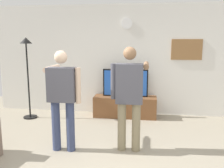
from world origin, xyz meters
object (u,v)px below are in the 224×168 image
object	(u,v)px
framed_picture	(187,50)
wall_clock	(127,23)
television	(125,83)
floor_lamp	(27,61)
person_standing_nearer_couch	(129,93)
tv_stand	(125,107)
person_standing_nearer_lamp	(62,95)

from	to	relation	value
framed_picture	wall_clock	bearing A→B (deg)	-179.80
television	wall_clock	bearing A→B (deg)	90.00
television	framed_picture	world-z (taller)	framed_picture
floor_lamp	person_standing_nearer_couch	size ratio (longest dim) A/B	1.09
tv_stand	framed_picture	world-z (taller)	framed_picture
floor_lamp	person_standing_nearer_lamp	size ratio (longest dim) A/B	1.13
framed_picture	floor_lamp	size ratio (longest dim) A/B	0.38
person_standing_nearer_lamp	person_standing_nearer_couch	distance (m)	1.10
wall_clock	floor_lamp	xyz separation A→B (m)	(-2.25, -0.69, -0.87)
television	person_standing_nearer_couch	distance (m)	1.91
tv_stand	framed_picture	distance (m)	2.00
wall_clock	person_standing_nearer_lamp	bearing A→B (deg)	-110.80
wall_clock	floor_lamp	size ratio (longest dim) A/B	0.14
person_standing_nearer_lamp	person_standing_nearer_couch	bearing A→B (deg)	7.47
tv_stand	person_standing_nearer_couch	distance (m)	2.00
tv_stand	person_standing_nearer_lamp	bearing A→B (deg)	-113.52
tv_stand	framed_picture	xyz separation A→B (m)	(1.43, 0.30, 1.37)
person_standing_nearer_lamp	wall_clock	bearing A→B (deg)	69.20
tv_stand	television	size ratio (longest dim) A/B	1.39
framed_picture	person_standing_nearer_couch	size ratio (longest dim) A/B	0.41
television	floor_lamp	size ratio (longest dim) A/B	0.57
television	wall_clock	distance (m)	1.43
person_standing_nearer_lamp	person_standing_nearer_couch	xyz separation A→B (m)	(1.09, 0.14, 0.03)
wall_clock	person_standing_nearer_couch	bearing A→B (deg)	-84.01
wall_clock	tv_stand	bearing A→B (deg)	-90.00
person_standing_nearer_couch	wall_clock	bearing A→B (deg)	95.99
wall_clock	framed_picture	world-z (taller)	wall_clock
wall_clock	person_standing_nearer_couch	xyz separation A→B (m)	(0.22, -2.13, -1.25)
person_standing_nearer_couch	floor_lamp	bearing A→B (deg)	149.79
tv_stand	wall_clock	size ratio (longest dim) A/B	5.76
tv_stand	floor_lamp	size ratio (longest dim) A/B	0.79
wall_clock	framed_picture	bearing A→B (deg)	0.20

